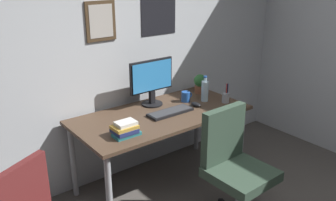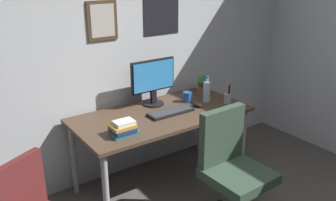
# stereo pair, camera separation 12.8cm
# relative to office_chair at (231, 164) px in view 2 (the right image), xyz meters

# --- Properties ---
(wall_back) EXTENTS (4.40, 0.10, 2.60)m
(wall_back) POSITION_rel_office_chair_xyz_m (-0.34, 1.23, 0.77)
(wall_back) COLOR silver
(wall_back) RESTS_ON ground_plane
(desk) EXTENTS (1.59, 0.77, 0.73)m
(desk) POSITION_rel_office_chair_xyz_m (-0.13, 0.77, 0.13)
(desk) COLOR #4C3828
(desk) RESTS_ON ground_plane
(office_chair) EXTENTS (0.55, 0.57, 0.95)m
(office_chair) POSITION_rel_office_chair_xyz_m (0.00, 0.00, 0.00)
(office_chair) COLOR #334738
(office_chair) RESTS_ON ground_plane
(monitor) EXTENTS (0.46, 0.20, 0.43)m
(monitor) POSITION_rel_office_chair_xyz_m (-0.07, 0.99, 0.44)
(monitor) COLOR black
(monitor) RESTS_ON desk
(keyboard) EXTENTS (0.43, 0.15, 0.03)m
(keyboard) POSITION_rel_office_chair_xyz_m (-0.07, 0.71, 0.21)
(keyboard) COLOR black
(keyboard) RESTS_ON desk
(computer_mouse) EXTENTS (0.06, 0.11, 0.04)m
(computer_mouse) POSITION_rel_office_chair_xyz_m (0.23, 0.70, 0.22)
(computer_mouse) COLOR black
(computer_mouse) RESTS_ON desk
(water_bottle) EXTENTS (0.07, 0.07, 0.25)m
(water_bottle) POSITION_rel_office_chair_xyz_m (0.39, 0.76, 0.31)
(water_bottle) COLOR silver
(water_bottle) RESTS_ON desk
(coffee_mug_near) EXTENTS (0.12, 0.08, 0.10)m
(coffee_mug_near) POSITION_rel_office_chair_xyz_m (0.24, 0.86, 0.25)
(coffee_mug_near) COLOR #2659B2
(coffee_mug_near) RESTS_ON desk
(potted_plant) EXTENTS (0.13, 0.13, 0.20)m
(potted_plant) POSITION_rel_office_chair_xyz_m (0.52, 0.97, 0.31)
(potted_plant) COLOR brown
(potted_plant) RESTS_ON desk
(pen_cup) EXTENTS (0.07, 0.07, 0.20)m
(pen_cup) POSITION_rel_office_chair_xyz_m (0.52, 0.61, 0.26)
(pen_cup) COLOR #9EA0A5
(pen_cup) RESTS_ON desk
(book_stack_left) EXTENTS (0.21, 0.16, 0.11)m
(book_stack_left) POSITION_rel_office_chair_xyz_m (-0.63, 0.57, 0.26)
(book_stack_left) COLOR #26727A
(book_stack_left) RESTS_ON desk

